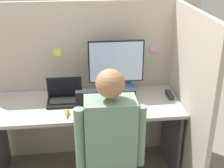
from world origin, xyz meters
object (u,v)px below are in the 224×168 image
laptop (65,97)px  person (111,151)px  office_chair (109,164)px  monitor (116,63)px  carrot_toy (67,115)px  stapler (169,95)px  paper_box (116,90)px

laptop → person: (0.33, -0.81, -0.02)m
laptop → office_chair: (0.33, -0.65, -0.26)m
monitor → laptop: 0.55m
monitor → carrot_toy: size_ratio=3.56×
monitor → stapler: bearing=-12.0°
stapler → person: person is taller
person → paper_box: bearing=81.1°
person → laptop: bearing=112.2°
monitor → person: person is taller
person → monitor: bearing=81.1°
office_chair → carrot_toy: bearing=128.8°
office_chair → person: bearing=-88.5°
stapler → office_chair: bearing=-134.4°
office_chair → monitor: bearing=78.9°
paper_box → monitor: monitor is taller
monitor → carrot_toy: 0.66m
monitor → laptop: size_ratio=1.62×
monitor → carrot_toy: bearing=-140.9°
paper_box → stapler: (0.49, -0.10, -0.02)m
laptop → person: person is taller
monitor → stapler: monitor is taller
office_chair → stapler: bearing=45.6°
monitor → paper_box: bearing=-90.0°
monitor → office_chair: monitor is taller
monitor → person: size_ratio=0.38×
laptop → stapler: bearing=-0.1°
paper_box → stapler: paper_box is taller
carrot_toy → office_chair: 0.54m
paper_box → monitor: bearing=90.0°
laptop → carrot_toy: (0.02, -0.27, -0.03)m
stapler → carrot_toy: (-0.94, -0.27, -0.00)m
laptop → office_chair: office_chair is taller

